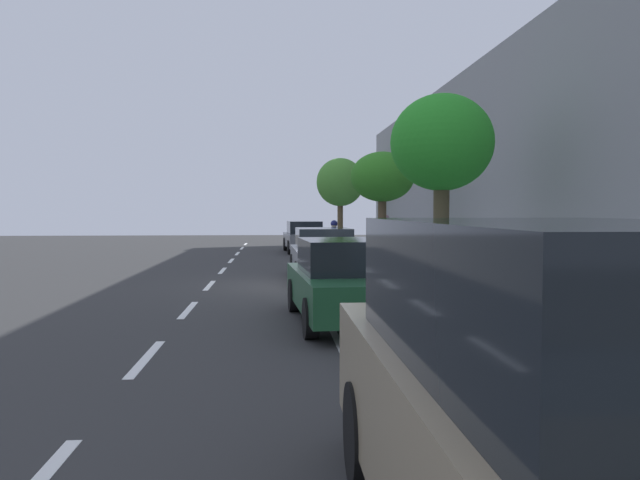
% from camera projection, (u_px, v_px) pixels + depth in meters
% --- Properties ---
extents(ground, '(70.09, 70.09, 0.00)m').
position_uv_depth(ground, '(301.00, 286.00, 16.98)').
color(ground, '#313131').
extents(sidewalk, '(3.81, 43.81, 0.15)m').
position_uv_depth(sidewalk, '(436.00, 282.00, 17.25)').
color(sidewalk, '#94A0A7').
rests_on(sidewalk, ground).
extents(curb_edge, '(0.16, 43.81, 0.15)m').
position_uv_depth(curb_edge, '(364.00, 282.00, 17.10)').
color(curb_edge, gray).
rests_on(curb_edge, ground).
extents(lane_stripe_centre, '(0.14, 44.20, 0.01)m').
position_uv_depth(lane_stripe_centre, '(210.00, 285.00, 17.00)').
color(lane_stripe_centre, white).
rests_on(lane_stripe_centre, ground).
extents(lane_stripe_bike_edge, '(0.12, 43.81, 0.01)m').
position_uv_depth(lane_stripe_bike_edge, '(311.00, 285.00, 17.00)').
color(lane_stripe_bike_edge, white).
rests_on(lane_stripe_bike_edge, ground).
extents(building_facade, '(0.50, 43.81, 6.75)m').
position_uv_depth(building_facade, '(513.00, 162.00, 17.24)').
color(building_facade, gray).
rests_on(building_facade, ground).
extents(parked_suv_tan_nearest, '(1.98, 4.71, 1.99)m').
position_uv_depth(parked_suv_tan_nearest, '(568.00, 407.00, 3.24)').
color(parked_suv_tan_nearest, tan).
rests_on(parked_suv_tan_nearest, ground).
extents(parked_sedan_green_second, '(2.05, 4.50, 1.52)m').
position_uv_depth(parked_sedan_green_second, '(346.00, 281.00, 11.36)').
color(parked_sedan_green_second, '#1E512D').
rests_on(parked_sedan_green_second, ground).
extents(parked_sedan_silver_mid, '(1.91, 4.44, 1.52)m').
position_uv_depth(parked_sedan_silver_mid, '(323.00, 254.00, 18.54)').
color(parked_sedan_silver_mid, '#B7BABF').
rests_on(parked_sedan_silver_mid, ground).
extents(parked_sedan_grey_far, '(2.03, 4.49, 1.52)m').
position_uv_depth(parked_sedan_grey_far, '(304.00, 237.00, 30.45)').
color(parked_sedan_grey_far, slate).
rests_on(parked_sedan_grey_far, ground).
extents(bicycle_at_curb, '(1.41, 1.17, 0.80)m').
position_uv_depth(bicycle_at_curb, '(328.00, 254.00, 23.47)').
color(bicycle_at_curb, black).
rests_on(bicycle_at_curb, ground).
extents(cyclist_with_backpack, '(0.52, 0.56, 1.69)m').
position_uv_depth(cyclist_with_backpack, '(335.00, 238.00, 22.99)').
color(cyclist_with_backpack, '#C6B284').
rests_on(cyclist_with_backpack, ground).
extents(street_tree_mid_block, '(2.31, 2.31, 4.50)m').
position_uv_depth(street_tree_mid_block, '(442.00, 145.00, 13.99)').
color(street_tree_mid_block, '#4D432B').
rests_on(street_tree_mid_block, sidewalk).
extents(street_tree_far_end, '(2.23, 2.23, 3.94)m').
position_uv_depth(street_tree_far_end, '(382.00, 178.00, 21.76)').
color(street_tree_far_end, brown).
rests_on(street_tree_far_end, sidewalk).
extents(street_tree_corner, '(2.73, 2.73, 4.89)m').
position_uv_depth(street_tree_corner, '(340.00, 183.00, 35.74)').
color(street_tree_corner, brown).
rests_on(street_tree_corner, sidewalk).
extents(pedestrian_on_phone, '(0.60, 0.33, 1.71)m').
position_uv_depth(pedestrian_on_phone, '(386.00, 233.00, 25.67)').
color(pedestrian_on_phone, black).
rests_on(pedestrian_on_phone, sidewalk).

